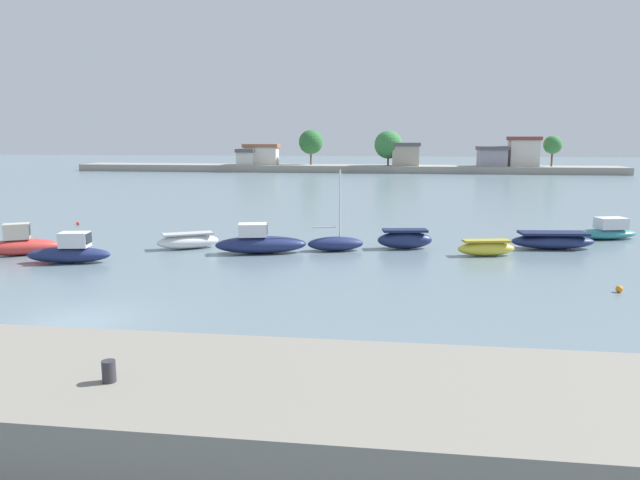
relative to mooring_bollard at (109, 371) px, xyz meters
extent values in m
plane|color=slate|center=(-5.98, 8.97, -1.96)|extent=(400.00, 400.00, 0.00)
cylinder|color=#2D2D33|center=(0.00, 0.00, 0.00)|extent=(0.30, 0.30, 0.49)
ellipsoid|color=#C63833|center=(-16.38, 20.88, -1.47)|extent=(4.38, 3.25, 0.98)
cube|color=#BCB2A3|center=(-16.51, 20.81, -0.51)|extent=(1.67, 1.48, 0.94)
cube|color=black|center=(-15.90, 21.16, -0.42)|extent=(0.47, 0.75, 0.66)
ellipsoid|color=navy|center=(-12.29, 19.18, -1.51)|extent=(4.81, 2.14, 0.90)
cube|color=silver|center=(-11.92, 19.24, -0.64)|extent=(1.71, 1.29, 0.84)
cube|color=black|center=(-11.15, 19.38, -0.56)|extent=(0.24, 0.93, 0.59)
ellipsoid|color=white|center=(-7.14, 24.25, -1.51)|extent=(4.04, 2.98, 0.90)
cube|color=#AFAFAF|center=(-7.14, 24.25, -1.00)|extent=(3.25, 2.43, 0.10)
ellipsoid|color=navy|center=(-2.18, 23.40, -1.43)|extent=(5.77, 2.86, 1.06)
cube|color=silver|center=(-2.65, 23.29, -0.51)|extent=(1.93, 1.53, 0.78)
cube|color=black|center=(-1.82, 23.49, -0.44)|extent=(0.32, 1.04, 0.54)
ellipsoid|color=navy|center=(2.25, 24.81, -1.52)|extent=(3.69, 2.06, 0.89)
cylinder|color=silver|center=(2.50, 24.87, 1.01)|extent=(0.10, 0.10, 4.16)
cylinder|color=#B7B7BC|center=(1.56, 24.64, -0.46)|extent=(1.40, 0.41, 0.08)
ellipsoid|color=navy|center=(6.53, 26.16, -1.41)|extent=(3.65, 1.84, 1.09)
cube|color=#161E41|center=(6.53, 26.16, -0.79)|extent=(2.93, 1.52, 0.15)
ellipsoid|color=yellow|center=(11.35, 24.46, -1.54)|extent=(3.60, 1.70, 0.84)
cube|color=#A8952A|center=(11.35, 24.46, -1.06)|extent=(2.89, 1.40, 0.13)
ellipsoid|color=navy|center=(15.85, 27.39, -1.50)|extent=(5.37, 2.27, 0.92)
cube|color=#161E41|center=(15.85, 27.39, -0.96)|extent=(4.30, 1.89, 0.16)
ellipsoid|color=teal|center=(20.33, 31.67, -1.60)|extent=(4.93, 2.78, 0.71)
cube|color=silver|center=(20.74, 31.78, -0.85)|extent=(2.20, 1.71, 0.78)
cube|color=black|center=(21.68, 32.03, -0.78)|extent=(0.37, 1.11, 0.55)
sphere|color=red|center=(-19.59, 32.98, -1.82)|extent=(0.27, 0.27, 0.27)
sphere|color=orange|center=(16.25, 16.51, -1.80)|extent=(0.32, 0.32, 0.32)
cube|color=gray|center=(-5.98, 109.30, -1.27)|extent=(108.69, 8.46, 1.37)
cube|color=beige|center=(-25.20, 108.89, 0.67)|extent=(3.43, 5.97, 2.52)
cube|color=#565156|center=(-25.20, 108.89, 2.28)|extent=(3.78, 6.57, 0.70)
cube|color=beige|center=(-22.27, 108.42, 1.16)|extent=(6.62, 3.11, 3.51)
cube|color=#995B42|center=(-22.27, 108.42, 3.27)|extent=(7.29, 3.42, 0.70)
cube|color=#B2A38E|center=(6.85, 108.85, 1.32)|extent=(5.19, 4.41, 3.81)
cube|color=#565156|center=(6.85, 108.85, 3.57)|extent=(5.71, 4.85, 0.70)
cube|color=#99939E|center=(23.52, 109.45, 0.97)|extent=(5.16, 5.55, 3.13)
cube|color=#565156|center=(23.52, 109.45, 2.89)|extent=(5.68, 6.10, 0.70)
cube|color=beige|center=(29.57, 110.07, 1.90)|extent=(5.43, 4.28, 4.99)
cube|color=brown|center=(29.57, 110.07, 4.75)|extent=(5.97, 4.71, 0.70)
cylinder|color=brown|center=(-12.40, 110.61, 0.72)|extent=(0.36, 0.36, 2.61)
sphere|color=#2D6B33|center=(-12.40, 110.61, 3.99)|extent=(4.94, 4.94, 4.94)
cylinder|color=brown|center=(34.76, 109.33, 0.78)|extent=(0.36, 0.36, 2.73)
sphere|color=#387A3D|center=(34.76, 109.33, 3.54)|extent=(3.51, 3.51, 3.51)
cylinder|color=brown|center=(3.40, 108.93, 0.36)|extent=(0.36, 0.36, 1.89)
sphere|color=#387A3D|center=(3.40, 108.93, 3.51)|extent=(5.53, 5.53, 5.53)
camera|label=1|loc=(6.28, -11.67, 5.07)|focal=33.56mm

